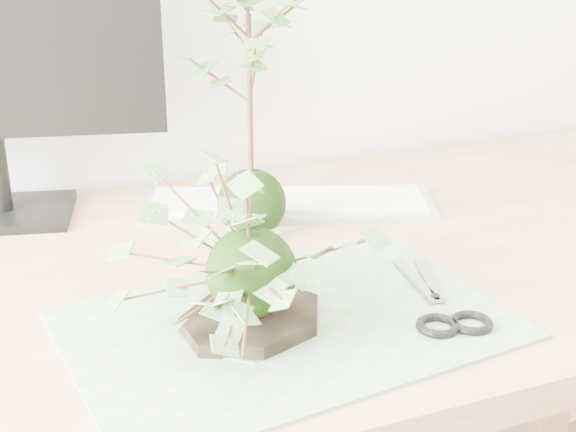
% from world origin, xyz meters
% --- Properties ---
extents(desk, '(1.60, 0.70, 0.74)m').
position_xyz_m(desk, '(0.03, 1.23, 0.65)').
color(desk, tan).
rests_on(desk, ground_plane).
extents(cutting_mat, '(0.50, 0.36, 0.00)m').
position_xyz_m(cutting_mat, '(-0.03, 1.07, 0.74)').
color(cutting_mat, '#629664').
rests_on(cutting_mat, desk).
extents(stone_dish, '(0.22, 0.22, 0.01)m').
position_xyz_m(stone_dish, '(-0.06, 1.08, 0.75)').
color(stone_dish, black).
rests_on(stone_dish, cutting_mat).
extents(ivy_kokedama, '(0.34, 0.34, 0.19)m').
position_xyz_m(ivy_kokedama, '(-0.06, 1.08, 0.85)').
color(ivy_kokedama, black).
rests_on(ivy_kokedama, stone_dish).
extents(maple_kokedama, '(0.22, 0.22, 0.39)m').
position_xyz_m(maple_kokedama, '(0.02, 1.32, 1.01)').
color(maple_kokedama, black).
rests_on(maple_kokedama, desk).
extents(keyboard, '(0.45, 0.27, 0.02)m').
position_xyz_m(keyboard, '(0.10, 1.40, 0.75)').
color(keyboard, silver).
rests_on(keyboard, desk).
extents(scissors, '(0.09, 0.20, 0.01)m').
position_xyz_m(scissors, '(0.15, 1.02, 0.75)').
color(scissors, gray).
rests_on(scissors, cutting_mat).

